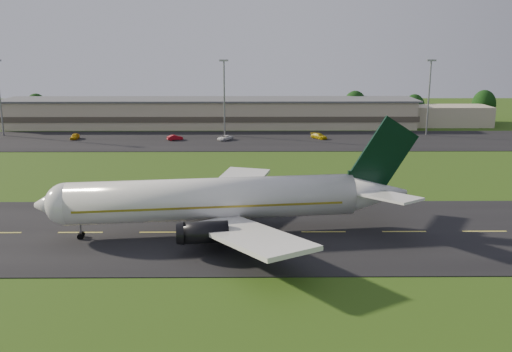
{
  "coord_description": "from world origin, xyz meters",
  "views": [
    {
      "loc": [
        12.15,
        -73.41,
        25.62
      ],
      "look_at": [
        12.88,
        8.0,
        6.0
      ],
      "focal_mm": 40.0,
      "sensor_mm": 36.0,
      "label": 1
    }
  ],
  "objects_px": {
    "service_vehicle_a": "(75,136)",
    "terminal": "(232,113)",
    "light_mast_east": "(429,88)",
    "service_vehicle_d": "(319,136)",
    "service_vehicle_c": "(225,138)",
    "airliner": "(220,200)",
    "service_vehicle_b": "(175,138)",
    "light_mast_centre": "(224,88)"
  },
  "relations": [
    {
      "from": "airliner",
      "to": "terminal",
      "type": "relative_size",
      "value": 0.35
    },
    {
      "from": "light_mast_centre",
      "to": "service_vehicle_b",
      "type": "xyz_separation_m",
      "value": [
        -12.56,
        -7.58,
        -11.97
      ]
    },
    {
      "from": "light_mast_east",
      "to": "service_vehicle_b",
      "type": "xyz_separation_m",
      "value": [
        -67.56,
        -7.58,
        -11.97
      ]
    },
    {
      "from": "service_vehicle_a",
      "to": "service_vehicle_c",
      "type": "relative_size",
      "value": 0.94
    },
    {
      "from": "service_vehicle_a",
      "to": "service_vehicle_d",
      "type": "bearing_deg",
      "value": -2.1
    },
    {
      "from": "light_mast_east",
      "to": "service_vehicle_d",
      "type": "relative_size",
      "value": 4.16
    },
    {
      "from": "light_mast_east",
      "to": "service_vehicle_a",
      "type": "height_order",
      "value": "light_mast_east"
    },
    {
      "from": "light_mast_centre",
      "to": "service_vehicle_a",
      "type": "distance_m",
      "value": 41.15
    },
    {
      "from": "airliner",
      "to": "service_vehicle_c",
      "type": "relative_size",
      "value": 11.16
    },
    {
      "from": "light_mast_east",
      "to": "service_vehicle_c",
      "type": "relative_size",
      "value": 4.44
    },
    {
      "from": "airliner",
      "to": "service_vehicle_d",
      "type": "bearing_deg",
      "value": 66.4
    },
    {
      "from": "terminal",
      "to": "service_vehicle_a",
      "type": "xyz_separation_m",
      "value": [
        -40.37,
        -22.0,
        -3.16
      ]
    },
    {
      "from": "airliner",
      "to": "light_mast_centre",
      "type": "relative_size",
      "value": 2.52
    },
    {
      "from": "terminal",
      "to": "service_vehicle_a",
      "type": "relative_size",
      "value": 33.7
    },
    {
      "from": "terminal",
      "to": "service_vehicle_b",
      "type": "xyz_separation_m",
      "value": [
        -13.97,
        -23.77,
        -3.22
      ]
    },
    {
      "from": "light_mast_east",
      "to": "airliner",
      "type": "bearing_deg",
      "value": -123.1
    },
    {
      "from": "airliner",
      "to": "service_vehicle_a",
      "type": "distance_m",
      "value": 85.19
    },
    {
      "from": "light_mast_east",
      "to": "service_vehicle_c",
      "type": "distance_m",
      "value": 56.43
    },
    {
      "from": "light_mast_east",
      "to": "service_vehicle_d",
      "type": "height_order",
      "value": "light_mast_east"
    },
    {
      "from": "airliner",
      "to": "light_mast_east",
      "type": "height_order",
      "value": "light_mast_east"
    },
    {
      "from": "terminal",
      "to": "service_vehicle_a",
      "type": "distance_m",
      "value": 46.08
    },
    {
      "from": "light_mast_east",
      "to": "service_vehicle_d",
      "type": "bearing_deg",
      "value": -169.1
    },
    {
      "from": "service_vehicle_c",
      "to": "airliner",
      "type": "bearing_deg",
      "value": -47.39
    },
    {
      "from": "service_vehicle_d",
      "to": "light_mast_east",
      "type": "bearing_deg",
      "value": -27.08
    },
    {
      "from": "light_mast_centre",
      "to": "service_vehicle_a",
      "type": "height_order",
      "value": "light_mast_centre"
    },
    {
      "from": "airliner",
      "to": "light_mast_centre",
      "type": "xyz_separation_m",
      "value": [
        -2.93,
        79.9,
        8.08
      ]
    },
    {
      "from": "airliner",
      "to": "service_vehicle_b",
      "type": "bearing_deg",
      "value": 95.09
    },
    {
      "from": "service_vehicle_a",
      "to": "terminal",
      "type": "bearing_deg",
      "value": 26.44
    },
    {
      "from": "airliner",
      "to": "service_vehicle_d",
      "type": "relative_size",
      "value": 10.47
    },
    {
      "from": "terminal",
      "to": "service_vehicle_d",
      "type": "xyz_separation_m",
      "value": [
        23.63,
        -21.95,
        -3.18
      ]
    },
    {
      "from": "service_vehicle_b",
      "to": "service_vehicle_c",
      "type": "xyz_separation_m",
      "value": [
        12.98,
        -0.16,
        -0.03
      ]
    },
    {
      "from": "airliner",
      "to": "service_vehicle_c",
      "type": "xyz_separation_m",
      "value": [
        -2.52,
        72.15,
        -3.92
      ]
    },
    {
      "from": "airliner",
      "to": "service_vehicle_a",
      "type": "bearing_deg",
      "value": 112.49
    },
    {
      "from": "service_vehicle_a",
      "to": "service_vehicle_b",
      "type": "xyz_separation_m",
      "value": [
        26.4,
        -1.77,
        -0.07
      ]
    },
    {
      "from": "terminal",
      "to": "service_vehicle_b",
      "type": "distance_m",
      "value": 27.75
    },
    {
      "from": "terminal",
      "to": "service_vehicle_b",
      "type": "bearing_deg",
      "value": -120.44
    },
    {
      "from": "airliner",
      "to": "terminal",
      "type": "bearing_deg",
      "value": 83.91
    },
    {
      "from": "service_vehicle_a",
      "to": "service_vehicle_d",
      "type": "distance_m",
      "value": 63.99
    },
    {
      "from": "service_vehicle_b",
      "to": "terminal",
      "type": "bearing_deg",
      "value": -53.52
    },
    {
      "from": "light_mast_centre",
      "to": "service_vehicle_d",
      "type": "bearing_deg",
      "value": -12.99
    },
    {
      "from": "light_mast_east",
      "to": "service_vehicle_a",
      "type": "xyz_separation_m",
      "value": [
        -93.96,
        -5.81,
        -11.9
      ]
    },
    {
      "from": "service_vehicle_b",
      "to": "service_vehicle_c",
      "type": "relative_size",
      "value": 0.88
    }
  ]
}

